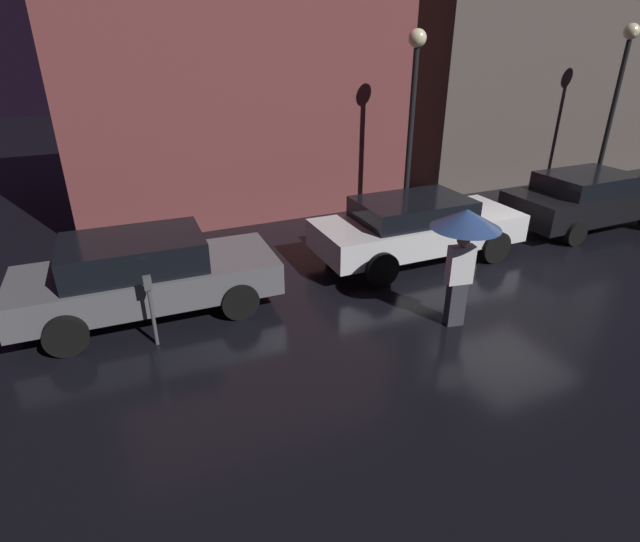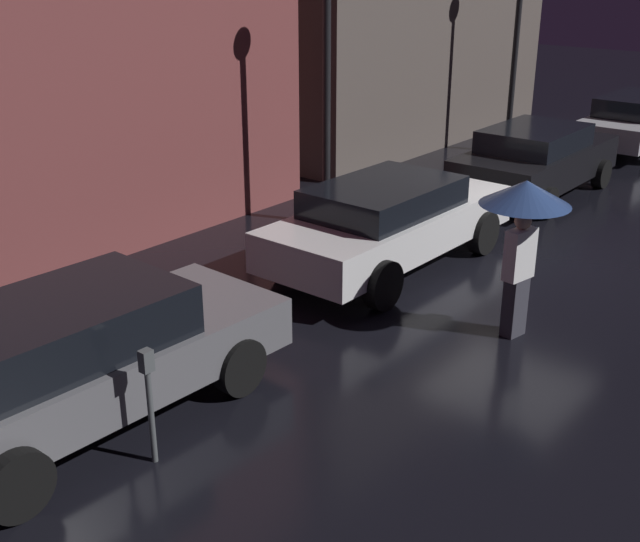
{
  "view_description": "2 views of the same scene",
  "coord_description": "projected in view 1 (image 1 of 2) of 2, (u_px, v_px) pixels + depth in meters",
  "views": [
    {
      "loc": [
        -7.93,
        -7.1,
        4.51
      ],
      "look_at": [
        -4.81,
        -0.12,
        0.91
      ],
      "focal_mm": 28.0,
      "sensor_mm": 36.0,
      "label": 1
    },
    {
      "loc": [
        -11.65,
        -5.25,
        4.66
      ],
      "look_at": [
        -4.87,
        0.29,
        1.15
      ],
      "focal_mm": 45.0,
      "sensor_mm": 36.0,
      "label": 2
    }
  ],
  "objects": [
    {
      "name": "building_facade_left",
      "position": [
        236.0,
        53.0,
        12.76
      ],
      "size": [
        8.9,
        3.0,
        8.29
      ],
      "color": "brown",
      "rests_on": "ground"
    },
    {
      "name": "parked_car_black",
      "position": [
        586.0,
        198.0,
        12.82
      ],
      "size": [
        4.33,
        1.99,
        1.41
      ],
      "rotation": [
        0.0,
        0.0,
        0.01
      ],
      "color": "black",
      "rests_on": "ground"
    },
    {
      "name": "parked_car_grey",
      "position": [
        145.0,
        274.0,
        8.71
      ],
      "size": [
        4.5,
        1.94,
        1.45
      ],
      "rotation": [
        0.0,
        0.0,
        -0.03
      ],
      "color": "slate",
      "rests_on": "ground"
    },
    {
      "name": "street_lamp_near",
      "position": [
        413.0,
        95.0,
        12.0
      ],
      "size": [
        0.42,
        0.42,
        4.69
      ],
      "color": "black",
      "rests_on": "ground"
    },
    {
      "name": "pedestrian_with_umbrella",
      "position": [
        465.0,
        233.0,
        7.95
      ],
      "size": [
        1.12,
        1.12,
        2.07
      ],
      "rotation": [
        0.0,
        0.0,
        -0.18
      ],
      "color": "#383842",
      "rests_on": "ground"
    },
    {
      "name": "street_lamp_far",
      "position": [
        620.0,
        79.0,
        14.63
      ],
      "size": [
        0.43,
        0.43,
        4.87
      ],
      "color": "black",
      "rests_on": "ground"
    },
    {
      "name": "building_facade_right",
      "position": [
        539.0,
        46.0,
        16.54
      ],
      "size": [
        9.42,
        3.0,
        8.45
      ],
      "color": "#564C47",
      "rests_on": "ground"
    },
    {
      "name": "parked_car_white",
      "position": [
        417.0,
        226.0,
        10.9
      ],
      "size": [
        4.63,
        1.98,
        1.39
      ],
      "rotation": [
        0.0,
        0.0,
        -0.01
      ],
      "color": "silver",
      "rests_on": "ground"
    },
    {
      "name": "ground_plane",
      "position": [
        522.0,
        268.0,
        10.71
      ],
      "size": [
        60.0,
        60.0,
        0.0
      ],
      "primitive_type": "plane",
      "color": "black"
    },
    {
      "name": "parking_meter",
      "position": [
        151.0,
        303.0,
        7.75
      ],
      "size": [
        0.12,
        0.1,
        1.22
      ],
      "color": "#4C5154",
      "rests_on": "ground"
    }
  ]
}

